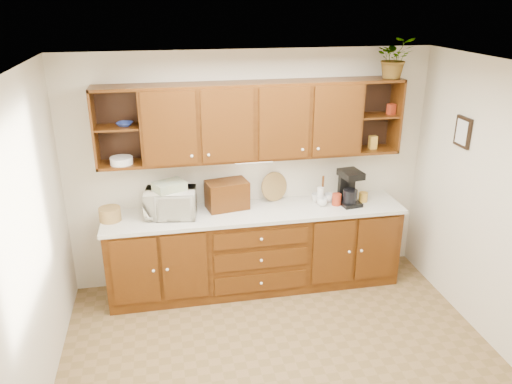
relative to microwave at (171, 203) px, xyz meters
name	(u,v)px	position (x,y,z in m)	size (l,w,h in m)	color
floor	(287,371)	(0.90, -1.47, -1.08)	(4.00, 4.00, 0.00)	brown
ceiling	(295,73)	(0.90, -1.47, 1.52)	(4.00, 4.00, 0.00)	white
back_wall	(250,170)	(0.90, 0.28, 0.22)	(4.00, 4.00, 0.00)	beige
left_wall	(21,265)	(-1.10, -1.47, 0.22)	(3.50, 3.50, 0.00)	beige
base_cabinets	(255,250)	(0.90, -0.02, -0.63)	(3.20, 0.60, 0.90)	#361806
countertop	(256,212)	(0.90, -0.03, -0.16)	(3.24, 0.64, 0.04)	silver
upper_cabinets	(254,121)	(0.91, 0.12, 0.81)	(3.20, 0.33, 0.80)	#361806
undercabinet_light	(254,161)	(0.90, 0.06, 0.39)	(0.40, 0.05, 0.03)	white
framed_picture	(463,132)	(2.88, -0.57, 0.77)	(0.03, 0.24, 0.30)	black
wicker_basket	(110,214)	(-0.62, 0.00, -0.07)	(0.22, 0.22, 0.14)	#A17E43
microwave	(171,203)	(0.00, 0.00, 0.00)	(0.52, 0.35, 0.29)	beige
towel_stack	(169,186)	(0.00, 0.00, 0.19)	(0.30, 0.22, 0.09)	#D5BC64
wine_bottle	(190,199)	(0.21, 0.07, 0.00)	(0.06, 0.06, 0.29)	black
woven_tray	(274,199)	(1.16, 0.22, -0.14)	(0.33, 0.33, 0.02)	#A17E43
bread_box	(227,195)	(0.61, 0.10, 0.01)	(0.44, 0.27, 0.31)	#361806
mug_tree	(322,199)	(1.67, 0.04, -0.10)	(0.28, 0.28, 0.32)	#361806
canister_red	(337,199)	(1.81, -0.05, -0.08)	(0.10, 0.10, 0.13)	#9D2F16
canister_white	(320,196)	(1.64, 0.01, -0.05)	(0.07, 0.07, 0.19)	white
canister_yellow	(363,197)	(2.14, -0.01, -0.09)	(0.10, 0.10, 0.11)	gold
coffee_maker	(349,188)	(1.95, -0.04, 0.04)	(0.24, 0.30, 0.39)	black
bowl_stack	(125,124)	(-0.39, 0.11, 0.83)	(0.16, 0.16, 0.04)	#293E97
plate_stack	(121,161)	(-0.46, 0.08, 0.47)	(0.23, 0.23, 0.07)	white
pantry_box_yellow	(373,142)	(2.24, 0.09, 0.51)	(0.08, 0.06, 0.14)	gold
pantry_box_red	(391,109)	(2.42, 0.09, 0.87)	(0.08, 0.07, 0.12)	#9D2F16
potted_plant	(395,58)	(2.39, 0.06, 1.42)	(0.38, 0.33, 0.42)	#999999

